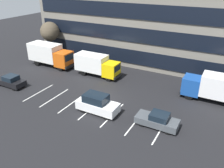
{
  "coord_description": "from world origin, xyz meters",
  "views": [
    {
      "loc": [
        13.25,
        -22.18,
        14.27
      ],
      "look_at": [
        0.3,
        1.53,
        1.4
      ],
      "focal_mm": 37.13,
      "sensor_mm": 36.0,
      "label": 1
    }
  ],
  "objects_px": {
    "box_truck_yellow": "(96,64)",
    "box_truck_blue": "(215,87)",
    "sedan_black": "(11,81)",
    "suv_white": "(97,104)",
    "sedan_charcoal": "(158,120)",
    "box_truck_orange": "(50,54)",
    "bare_tree": "(50,32)"
  },
  "relations": [
    {
      "from": "box_truck_yellow",
      "to": "box_truck_blue",
      "type": "bearing_deg",
      "value": 0.42
    },
    {
      "from": "sedan_black",
      "to": "suv_white",
      "type": "height_order",
      "value": "suv_white"
    },
    {
      "from": "sedan_black",
      "to": "sedan_charcoal",
      "type": "relative_size",
      "value": 1.01
    },
    {
      "from": "box_truck_blue",
      "to": "box_truck_yellow",
      "type": "bearing_deg",
      "value": -179.58
    },
    {
      "from": "box_truck_orange",
      "to": "sedan_charcoal",
      "type": "bearing_deg",
      "value": -20.56
    },
    {
      "from": "box_truck_yellow",
      "to": "box_truck_orange",
      "type": "xyz_separation_m",
      "value": [
        -9.16,
        -0.12,
        0.26
      ]
    },
    {
      "from": "box_truck_blue",
      "to": "sedan_black",
      "type": "xyz_separation_m",
      "value": [
        -25.46,
        -9.01,
        -1.19
      ]
    },
    {
      "from": "box_truck_yellow",
      "to": "bare_tree",
      "type": "relative_size",
      "value": 1.09
    },
    {
      "from": "box_truck_blue",
      "to": "box_truck_yellow",
      "type": "relative_size",
      "value": 1.05
    },
    {
      "from": "sedan_black",
      "to": "sedan_charcoal",
      "type": "distance_m",
      "value": 21.14
    },
    {
      "from": "sedan_charcoal",
      "to": "suv_white",
      "type": "relative_size",
      "value": 0.91
    },
    {
      "from": "bare_tree",
      "to": "box_truck_blue",
      "type": "bearing_deg",
      "value": -7.23
    },
    {
      "from": "box_truck_blue",
      "to": "suv_white",
      "type": "distance_m",
      "value": 14.39
    },
    {
      "from": "box_truck_blue",
      "to": "suv_white",
      "type": "bearing_deg",
      "value": -141.38
    },
    {
      "from": "box_truck_blue",
      "to": "sedan_charcoal",
      "type": "relative_size",
      "value": 1.69
    },
    {
      "from": "box_truck_orange",
      "to": "bare_tree",
      "type": "bearing_deg",
      "value": 128.99
    },
    {
      "from": "bare_tree",
      "to": "sedan_charcoal",
      "type": "bearing_deg",
      "value": -25.9
    },
    {
      "from": "box_truck_blue",
      "to": "box_truck_yellow",
      "type": "height_order",
      "value": "box_truck_blue"
    },
    {
      "from": "box_truck_blue",
      "to": "bare_tree",
      "type": "relative_size",
      "value": 1.14
    },
    {
      "from": "suv_white",
      "to": "box_truck_orange",
      "type": "bearing_deg",
      "value": 149.45
    },
    {
      "from": "box_truck_blue",
      "to": "bare_tree",
      "type": "distance_m",
      "value": 29.56
    },
    {
      "from": "box_truck_blue",
      "to": "sedan_black",
      "type": "bearing_deg",
      "value": -160.51
    },
    {
      "from": "suv_white",
      "to": "sedan_black",
      "type": "bearing_deg",
      "value": -179.81
    },
    {
      "from": "sedan_charcoal",
      "to": "suv_white",
      "type": "xyz_separation_m",
      "value": [
        -6.89,
        -0.59,
        0.31
      ]
    },
    {
      "from": "sedan_black",
      "to": "suv_white",
      "type": "xyz_separation_m",
      "value": [
        14.24,
        0.05,
        0.3
      ]
    },
    {
      "from": "box_truck_yellow",
      "to": "suv_white",
      "type": "distance_m",
      "value": 10.5
    },
    {
      "from": "box_truck_yellow",
      "to": "sedan_black",
      "type": "height_order",
      "value": "box_truck_yellow"
    },
    {
      "from": "box_truck_orange",
      "to": "sedan_charcoal",
      "type": "xyz_separation_m",
      "value": [
        21.67,
        -8.13,
        -1.37
      ]
    },
    {
      "from": "box_truck_orange",
      "to": "sedan_black",
      "type": "height_order",
      "value": "box_truck_orange"
    },
    {
      "from": "sedan_black",
      "to": "box_truck_orange",
      "type": "bearing_deg",
      "value": 93.5
    },
    {
      "from": "suv_white",
      "to": "bare_tree",
      "type": "xyz_separation_m",
      "value": [
        -17.97,
        12.66,
        3.7
      ]
    },
    {
      "from": "box_truck_blue",
      "to": "sedan_charcoal",
      "type": "height_order",
      "value": "box_truck_blue"
    }
  ]
}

